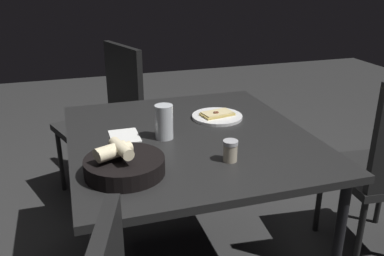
{
  "coord_description": "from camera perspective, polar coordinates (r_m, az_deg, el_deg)",
  "views": [
    {
      "loc": [
        -1.55,
        0.47,
        1.39
      ],
      "look_at": [
        -0.05,
        0.0,
        0.77
      ],
      "focal_mm": 38.68,
      "sensor_mm": 36.0,
      "label": 1
    }
  ],
  "objects": [
    {
      "name": "beer_glass",
      "position": [
        1.7,
        -3.86,
        0.55
      ],
      "size": [
        0.08,
        0.08,
        0.14
      ],
      "color": "silver",
      "rests_on": "dining_table"
    },
    {
      "name": "pizza_plate",
      "position": [
        1.95,
        3.49,
        1.66
      ],
      "size": [
        0.24,
        0.24,
        0.04
      ],
      "color": "white",
      "rests_on": "dining_table"
    },
    {
      "name": "chair_far",
      "position": [
        2.63,
        -11.33,
        2.11
      ],
      "size": [
        0.56,
        0.56,
        0.94
      ],
      "color": "black",
      "rests_on": "ground"
    },
    {
      "name": "pepper_shaker",
      "position": [
        1.52,
        5.29,
        -3.3
      ],
      "size": [
        0.06,
        0.06,
        0.08
      ],
      "color": "#BFB299",
      "rests_on": "dining_table"
    },
    {
      "name": "dining_table",
      "position": [
        1.78,
        -0.35,
        -2.71
      ],
      "size": [
        1.08,
        1.0,
        0.72
      ],
      "color": "black",
      "rests_on": "ground"
    },
    {
      "name": "bread_basket",
      "position": [
        1.44,
        -9.4,
        -4.94
      ],
      "size": [
        0.28,
        0.28,
        0.12
      ],
      "color": "black",
      "rests_on": "dining_table"
    },
    {
      "name": "napkin",
      "position": [
        1.76,
        -9.29,
        -1.11
      ],
      "size": [
        0.16,
        0.12,
        0.0
      ],
      "color": "white",
      "rests_on": "dining_table"
    }
  ]
}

